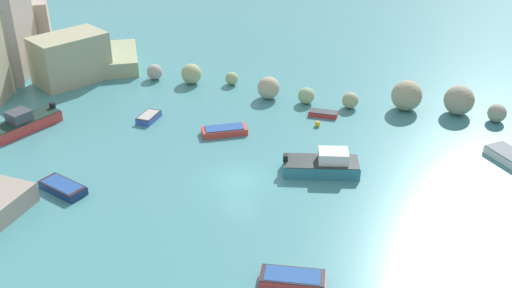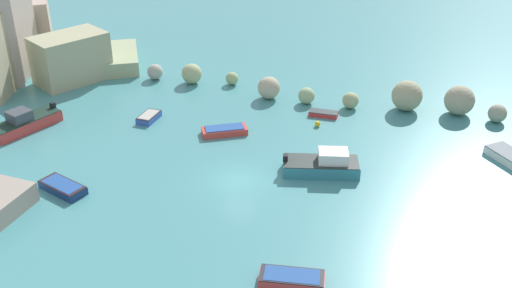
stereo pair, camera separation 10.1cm
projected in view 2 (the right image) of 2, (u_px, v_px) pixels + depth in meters
cove_water at (239, 181)px, 43.58m from camera, size 160.00×160.00×0.00m
rock_breakwater at (344, 92)px, 55.18m from camera, size 42.77×4.38×2.75m
channel_buoy at (318, 124)px, 51.24m from camera, size 0.48×0.48×0.48m
moored_boat_0 at (149, 117)px, 52.31m from camera, size 1.37×2.43×0.56m
moored_boat_1 at (25, 123)px, 50.55m from camera, size 3.90×6.31×1.87m
moored_boat_2 at (63, 187)px, 42.29m from camera, size 3.86×2.53×0.61m
moored_boat_3 at (224, 131)px, 50.00m from camera, size 3.97×3.17×0.62m
moored_boat_4 at (292, 279)px, 33.80m from camera, size 3.91×2.15×0.64m
moored_boat_5 at (323, 165)px, 44.34m from camera, size 6.01×3.67×1.84m
moored_boat_7 at (323, 114)px, 53.08m from camera, size 2.57×1.15×0.45m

